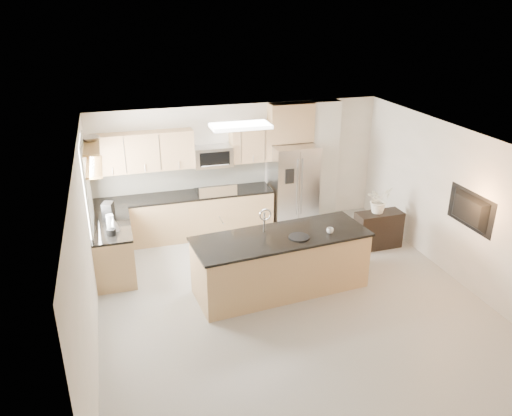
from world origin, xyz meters
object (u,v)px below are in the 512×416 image
object	(u,v)px
range	(216,212)
platter	(299,237)
island	(281,263)
cup	(330,231)
television	(466,210)
bowl	(90,138)
microwave	(213,156)
blender	(111,226)
flower_vase	(379,193)
kettle	(114,224)
credenza	(378,230)
refrigerator	(293,186)
coffee_maker	(108,212)

from	to	relation	value
range	platter	xyz separation A→B (m)	(0.81, -2.61, 0.53)
island	cup	bearing A→B (deg)	-15.43
television	bowl	bearing A→B (deg)	67.61
platter	island	bearing A→B (deg)	148.39
microwave	bowl	xyz separation A→B (m)	(-2.25, -0.87, 0.76)
blender	flower_vase	xyz separation A→B (m)	(4.95, 0.01, 0.04)
range	kettle	bearing A→B (deg)	-147.22
range	island	distance (m)	2.53
platter	microwave	bearing A→B (deg)	106.44
range	credenza	bearing A→B (deg)	-27.70
flower_vase	television	size ratio (longest dim) A/B	0.72
refrigerator	island	world-z (taller)	refrigerator
island	television	size ratio (longest dim) A/B	2.76
island	bowl	size ratio (longest dim) A/B	7.25
platter	flower_vase	bearing A→B (deg)	28.73
coffee_maker	bowl	bearing A→B (deg)	145.76
refrigerator	cup	size ratio (longest dim) A/B	15.54
bowl	television	distance (m)	6.32
platter	kettle	bearing A→B (deg)	155.18
kettle	television	xyz separation A→B (m)	(5.54, -1.82, 0.31)
cup	island	bearing A→B (deg)	170.01
range	island	xyz separation A→B (m)	(0.56, -2.46, 0.03)
microwave	platter	world-z (taller)	microwave
credenza	flower_vase	world-z (taller)	flower_vase
platter	bowl	bearing A→B (deg)	148.60
refrigerator	island	size ratio (longest dim) A/B	0.60
blender	coffee_maker	size ratio (longest dim) A/B	1.11
platter	kettle	distance (m)	3.12
cup	credenza	bearing A→B (deg)	34.75
credenza	kettle	bearing A→B (deg)	176.26
range	television	distance (m)	4.78
range	television	world-z (taller)	television
refrigerator	television	bearing A→B (deg)	-58.96
range	coffee_maker	distance (m)	2.34
range	credenza	xyz separation A→B (m)	(2.90, -1.53, -0.11)
credenza	bowl	xyz separation A→B (m)	(-5.15, 0.78, 2.02)
microwave	refrigerator	size ratio (longest dim) A/B	0.43
range	island	world-z (taller)	island
microwave	television	xyz separation A→B (m)	(3.51, -3.24, -0.28)
range	flower_vase	distance (m)	3.30
kettle	coffee_maker	xyz separation A→B (m)	(-0.07, 0.45, 0.04)
credenza	bowl	world-z (taller)	bowl
blender	credenza	bearing A→B (deg)	-0.43
refrigerator	platter	world-z (taller)	refrigerator
platter	kettle	size ratio (longest dim) A/B	1.29
credenza	island	bearing A→B (deg)	-159.34
coffee_maker	range	bearing A→B (deg)	22.15
cup	platter	xyz separation A→B (m)	(-0.54, -0.01, -0.04)
island	platter	xyz separation A→B (m)	(0.25, -0.15, 0.50)
platter	television	world-z (taller)	television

